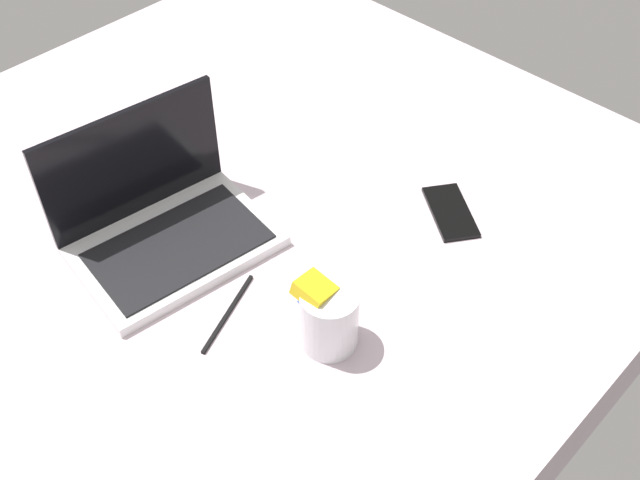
# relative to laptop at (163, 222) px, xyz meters

# --- Properties ---
(bed_mattress) EXTENTS (1.80, 1.40, 0.18)m
(bed_mattress) POSITION_rel_laptop_xyz_m (-0.01, -0.02, -0.13)
(bed_mattress) COLOR silver
(bed_mattress) RESTS_ON ground
(laptop) EXTENTS (0.36, 0.27, 0.23)m
(laptop) POSITION_rel_laptop_xyz_m (0.00, 0.00, 0.00)
(laptop) COLOR silver
(laptop) RESTS_ON bed_mattress
(snack_cup) EXTENTS (0.09, 0.10, 0.13)m
(snack_cup) POSITION_rel_laptop_xyz_m (0.04, -0.35, 0.01)
(snack_cup) COLOR silver
(snack_cup) RESTS_ON bed_mattress
(cell_phone) EXTENTS (0.14, 0.15, 0.01)m
(cell_phone) POSITION_rel_laptop_xyz_m (0.40, -0.32, -0.04)
(cell_phone) COLOR black
(cell_phone) RESTS_ON bed_mattress
(charger_cable) EXTENTS (0.16, 0.07, 0.01)m
(charger_cable) POSITION_rel_laptop_xyz_m (-0.04, -0.20, -0.04)
(charger_cable) COLOR black
(charger_cable) RESTS_ON bed_mattress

